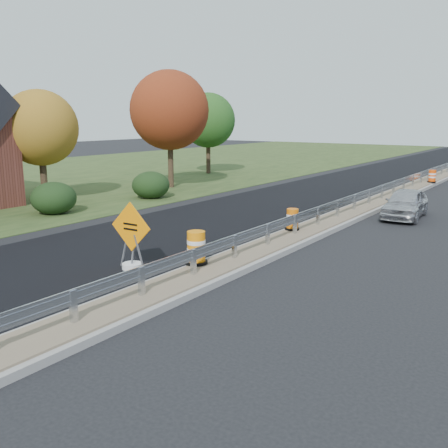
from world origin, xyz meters
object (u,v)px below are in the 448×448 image
Objects in this scene: barrel_median_near at (196,248)px; caution_sign at (132,252)px; barrel_median_mid at (292,220)px; car_silver at (405,203)px; barrel_median_far at (432,176)px.

caution_sign is at bearing -151.38° from barrel_median_near.
barrel_median_near is at bearing 25.35° from caution_sign.
car_silver reaches higher than barrel_median_mid.
barrel_median_near is at bearing -91.84° from barrel_median_mid.
barrel_median_mid is at bearing -92.91° from barrel_median_far.
car_silver is (2.53, 6.01, 0.04)m from barrel_median_mid.
caution_sign is 2.49× the size of barrel_median_mid.
barrel_median_near is 23.77m from barrel_median_far.
caution_sign is 0.52× the size of car_silver.
caution_sign is 24.83m from barrel_median_far.
barrel_median_mid is at bearing 70.82° from caution_sign.
barrel_median_mid is (1.88, 6.59, 0.10)m from caution_sign.
barrel_median_mid is 0.99× the size of barrel_median_far.
caution_sign is at bearing -113.93° from car_silver.
barrel_median_near reaches higher than barrel_median_far.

